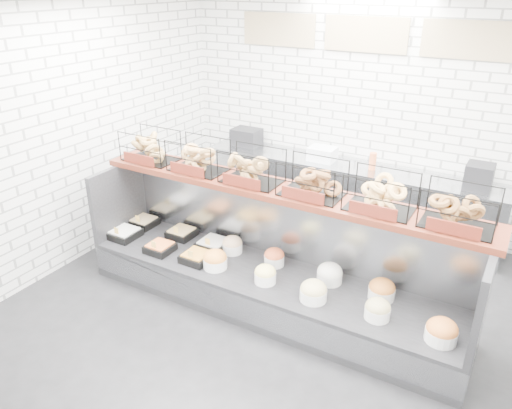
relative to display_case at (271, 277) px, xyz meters
The scene contains 5 objects.
ground 0.48m from the display_case, 89.95° to the right, with size 5.50×5.50×0.00m, color black.
room_shell 1.75m from the display_case, 89.94° to the left, with size 5.02×5.51×3.01m.
display_case is the anchor object (origin of this frame).
bagel_shelf 1.07m from the display_case, 90.28° to the left, with size 4.10×0.50×0.40m.
prep_counter 2.09m from the display_case, 90.09° to the left, with size 4.00×0.60×1.20m.
Camera 1 is at (2.04, -3.50, 3.15)m, focal length 35.00 mm.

